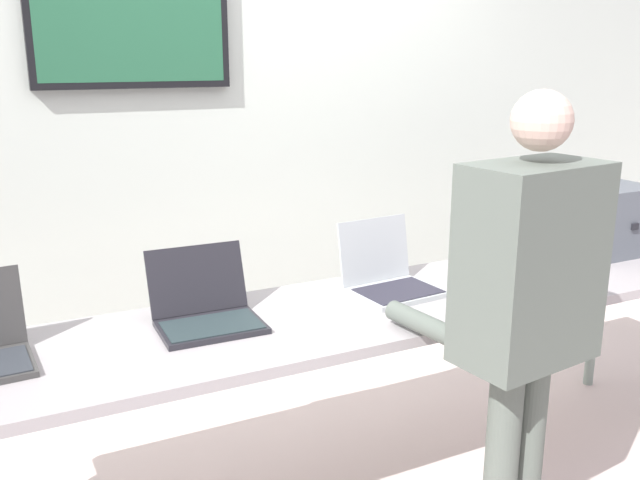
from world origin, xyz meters
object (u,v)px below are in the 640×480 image
laptop_station_2 (388,276)px  laptop_station_3 (536,254)px  workbench (369,316)px  laptop_station_1 (206,308)px  person (525,299)px  equipment_box (602,218)px

laptop_station_2 → laptop_station_3: bearing=-0.7°
laptop_station_2 → workbench: bearing=-144.9°
laptop_station_1 → person: bearing=-41.1°
laptop_station_2 → person: person is taller
laptop_station_2 → laptop_station_3: laptop_station_2 is taller
workbench → person: 0.69m
equipment_box → person: person is taller
equipment_box → laptop_station_3: bearing=-174.0°
laptop_station_3 → laptop_station_2: bearing=179.3°
workbench → equipment_box: equipment_box is taller
laptop_station_1 → laptop_station_3: laptop_station_1 is taller
laptop_station_2 → laptop_station_3: size_ratio=1.02×
equipment_box → laptop_station_2: equipment_box is taller
workbench → laptop_station_2: (0.15, 0.10, 0.11)m
equipment_box → laptop_station_2: size_ratio=1.12×
workbench → person: size_ratio=2.01×
laptop_station_1 → workbench: bearing=-8.3°
workbench → laptop_station_1: 0.64m
laptop_station_2 → person: 0.74m
equipment_box → laptop_station_1: 2.02m
equipment_box → laptop_station_3: equipment_box is taller
equipment_box → laptop_station_3: size_ratio=1.14×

